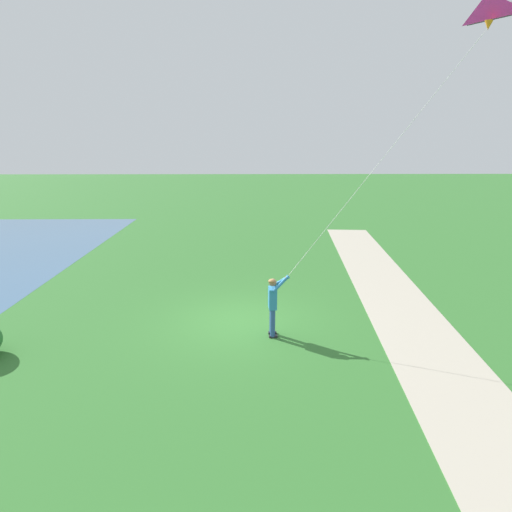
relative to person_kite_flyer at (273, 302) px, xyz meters
The scene contains 4 objects.
ground_plane 1.75m from the person_kite_flyer, 46.22° to the right, with size 120.00×120.00×0.00m, color #33702D.
walkway_path 4.40m from the person_kite_flyer, 166.66° to the left, with size 2.40×32.00×0.02m, color #B7AD99.
person_kite_flyer is the anchor object (origin of this frame).
flying_kite 8.92m from the person_kite_flyer, behind, with size 5.22×1.25×7.09m.
Camera 1 is at (-0.33, 12.32, 5.46)m, focal length 29.94 mm.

